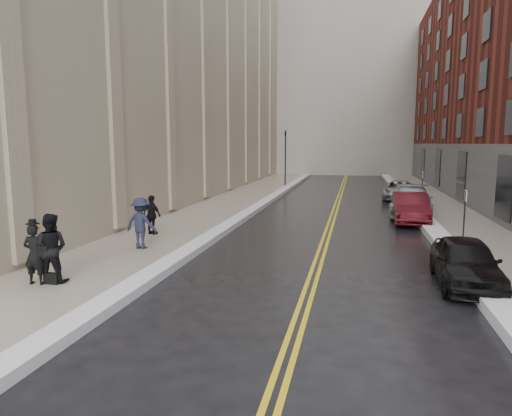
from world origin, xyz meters
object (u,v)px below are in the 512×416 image
at_px(pedestrian_a, 50,248).
at_px(pedestrian_c, 152,215).
at_px(car_silver_near, 411,201).
at_px(pedestrian_main, 35,254).
at_px(pedestrian_b, 141,223).
at_px(car_maroon, 410,208).
at_px(car_silver_far, 399,190).
at_px(car_black, 466,262).

height_order(pedestrian_a, pedestrian_c, pedestrian_a).
bearing_deg(car_silver_near, pedestrian_main, -119.05).
relative_size(pedestrian_a, pedestrian_b, 1.03).
bearing_deg(car_maroon, pedestrian_b, -139.05).
bearing_deg(car_silver_far, car_silver_near, -83.85).
relative_size(car_silver_far, pedestrian_c, 2.86).
distance_m(car_maroon, pedestrian_a, 17.26).
bearing_deg(car_silver_far, pedestrian_main, -110.08).
bearing_deg(car_silver_near, car_maroon, -91.07).
bearing_deg(pedestrian_c, pedestrian_main, 110.82).
relative_size(car_silver_near, pedestrian_c, 3.23).
bearing_deg(car_black, car_maroon, 93.54).
bearing_deg(car_silver_near, pedestrian_b, -126.40).
bearing_deg(car_silver_far, car_maroon, -85.92).
xyz_separation_m(car_silver_near, pedestrian_main, (-11.72, -16.22, 0.21)).
relative_size(pedestrian_b, pedestrian_c, 1.13).
relative_size(car_maroon, pedestrian_c, 2.75).
bearing_deg(pedestrian_a, car_maroon, -141.48).
distance_m(car_silver_near, pedestrian_b, 15.86).
bearing_deg(pedestrian_main, car_silver_near, -132.35).
relative_size(car_silver_near, pedestrian_b, 2.87).
xyz_separation_m(car_silver_near, pedestrian_c, (-11.62, -9.00, 0.20)).
height_order(car_maroon, pedestrian_c, pedestrian_c).
distance_m(car_black, car_maroon, 10.62).
bearing_deg(pedestrian_c, car_maroon, -129.11).
xyz_separation_m(car_black, pedestrian_a, (-11.41, -2.66, 0.44)).
distance_m(car_silver_near, pedestrian_c, 14.70).
bearing_deg(car_maroon, car_black, -87.29).
bearing_deg(pedestrian_b, car_maroon, -133.21).
bearing_deg(pedestrian_main, pedestrian_c, -97.29).
relative_size(car_black, car_maroon, 0.87).
height_order(car_silver_near, pedestrian_b, pedestrian_b).
bearing_deg(pedestrian_a, pedestrian_c, -100.01).
height_order(car_silver_near, car_silver_far, car_silver_near).
relative_size(car_black, car_silver_far, 0.84).
height_order(car_silver_near, pedestrian_main, pedestrian_main).
bearing_deg(pedestrian_b, pedestrian_main, 86.02).
bearing_deg(car_silver_near, pedestrian_a, -118.79).
relative_size(car_silver_near, pedestrian_main, 3.21).
bearing_deg(pedestrian_a, pedestrian_b, -108.99).
bearing_deg(pedestrian_c, pedestrian_a, 113.30).
height_order(pedestrian_main, pedestrian_a, pedestrian_a).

